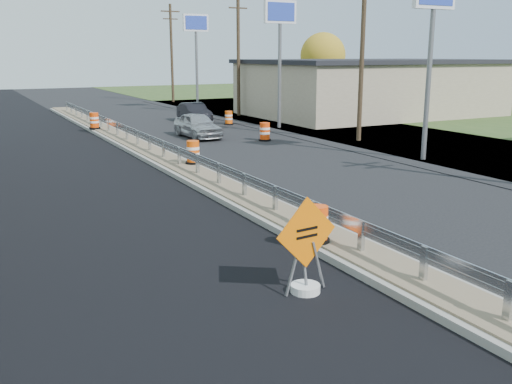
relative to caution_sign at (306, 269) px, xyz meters
name	(u,v)px	position (x,y,z in m)	size (l,w,h in m)	color
ground	(245,202)	(2.15, 7.01, -0.50)	(140.00, 140.00, 0.00)	black
milled_overlay	(53,163)	(-2.25, 17.01, -0.49)	(7.20, 120.00, 0.01)	black
median	(164,159)	(2.15, 15.01, -0.39)	(1.60, 55.00, 0.23)	gray
guardrail	(156,142)	(2.15, 16.01, 0.23)	(0.10, 46.15, 0.72)	silver
retail_building_near	(370,87)	(23.14, 27.01, 1.66)	(18.50, 12.50, 4.27)	tan
pylon_sign_south	(433,10)	(12.65, 10.01, 5.97)	(2.20, 0.30, 7.90)	slate
pylon_sign_mid	(280,24)	(12.65, 23.01, 5.97)	(2.20, 0.30, 7.90)	slate
pylon_sign_north	(196,32)	(12.65, 37.01, 5.97)	(2.20, 0.30, 7.90)	slate
utility_pole_smid	(362,49)	(13.65, 16.01, 4.43)	(1.90, 0.26, 9.40)	#473523
utility_pole_nmid	(238,50)	(13.65, 31.01, 4.43)	(1.90, 0.26, 9.40)	#473523
utility_pole_north	(172,51)	(13.65, 46.01, 4.43)	(1.90, 0.26, 9.40)	#473523
tree_far_yellow	(323,56)	(28.15, 41.01, 4.04)	(4.62, 4.62, 6.86)	#473523
caution_sign	(306,269)	(0.00, 0.00, 0.00)	(1.43, 0.60, 1.97)	white
barrel_median_near	(318,225)	(1.60, 1.99, 0.15)	(0.60, 0.60, 0.89)	black
barrel_median_mid	(193,153)	(2.70, 12.85, 0.19)	(0.65, 0.65, 0.95)	black
barrel_median_far	(94,121)	(1.60, 26.31, 0.20)	(0.66, 0.66, 0.97)	black
barrel_shoulder_near	(265,132)	(9.15, 18.51, -0.02)	(0.68, 0.68, 1.00)	black
barrel_shoulder_mid	(229,118)	(10.57, 26.25, -0.06)	(0.62, 0.62, 0.91)	black
car_silver	(198,125)	(6.35, 21.40, 0.20)	(1.66, 4.14, 1.41)	#ADADB1
car_dark_mid	(194,112)	(9.07, 28.77, 0.17)	(1.41, 4.04, 1.33)	black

